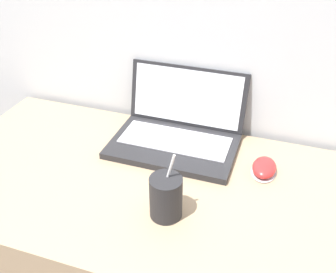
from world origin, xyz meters
TOP-DOWN VIEW (x-y plane):
  - desk at (0.00, 0.32)m, footprint 1.23×0.64m
  - laptop at (0.02, 0.53)m, footprint 0.38×0.29m
  - drink_cup at (0.09, 0.21)m, footprint 0.08×0.08m
  - computer_mouse at (0.30, 0.46)m, footprint 0.07×0.10m

SIDE VIEW (x-z plane):
  - desk at x=0.00m, z-range 0.00..0.70m
  - computer_mouse at x=0.30m, z-range 0.70..0.74m
  - laptop at x=0.02m, z-range 0.64..0.85m
  - drink_cup at x=0.09m, z-range 0.67..0.85m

